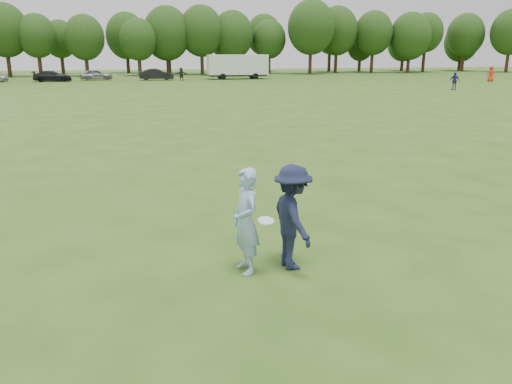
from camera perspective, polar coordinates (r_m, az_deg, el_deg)
The scene contains 13 objects.
ground at distance 8.77m, azimuth 1.18°, elevation -8.53°, with size 200.00×200.00×0.00m, color #2C4E16.
thrower at distance 8.28m, azimuth -1.16°, elevation -3.34°, with size 0.65×0.43×1.79m, color #90B4DF.
defender at distance 8.46m, azimuth 4.20°, elevation -2.90°, with size 1.17×0.67×1.81m, color #191E38.
player_far_b at distance 53.01m, azimuth 21.73°, elevation 11.70°, with size 0.99×0.41×1.69m, color navy.
player_far_c at distance 68.82m, azimuth 25.27°, elevation 12.11°, with size 0.94×0.61×1.91m, color red.
player_far_d at distance 65.76m, azimuth -8.53°, elevation 13.18°, with size 1.53×0.49×1.65m, color black.
car_d at distance 67.84m, azimuth -22.26°, elevation 12.14°, with size 1.83×4.50×1.30m, color black.
car_e at distance 69.46m, azimuth -17.80°, elevation 12.64°, with size 1.63×4.05×1.38m, color slate.
car_f at distance 67.53m, azimuth -11.30°, elevation 13.04°, with size 1.54×4.42×1.46m, color black.
field_cone at distance 51.84m, azimuth 11.92°, elevation 11.62°, with size 0.28×0.28×0.30m, color orange.
disc_in_play at distance 8.09m, azimuth 1.14°, elevation -3.32°, with size 0.32×0.32×0.09m.
cargo_trailer at distance 69.10m, azimuth -2.13°, elevation 14.25°, with size 9.00×2.75×3.20m.
treeline at distance 84.82m, azimuth -10.26°, elevation 17.33°, with size 130.35×18.39×11.74m.
Camera 1 is at (-1.97, -7.74, 3.61)m, focal length 35.00 mm.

